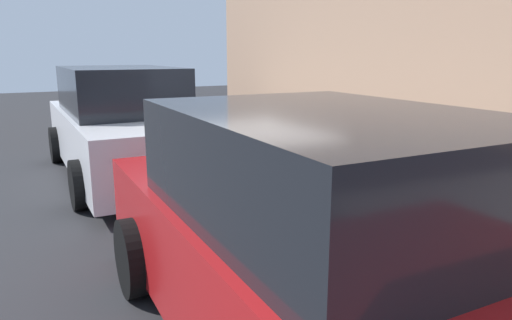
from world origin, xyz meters
name	(u,v)px	position (x,y,z in m)	size (l,w,h in m)	color
ground_plane	(238,179)	(0.00, 0.00, 0.00)	(40.00, 40.00, 0.00)	#28282B
sidewalk_curb	(361,158)	(0.00, -2.50, 0.07)	(18.00, 5.00, 0.14)	gray
suitcase_navy_0	(482,221)	(-3.87, -0.49, 0.47)	(0.46, 0.24, 0.99)	navy
suitcase_olive_1	(426,207)	(-3.29, -0.43, 0.44)	(0.48, 0.27, 0.65)	#59601E
suitcase_black_2	(392,193)	(-2.75, -0.51, 0.42)	(0.39, 0.26, 0.62)	black
suitcase_maroon_3	(358,178)	(-2.27, -0.45, 0.49)	(0.35, 0.23, 0.90)	maroon
suitcase_teal_4	(333,176)	(-1.78, -0.47, 0.40)	(0.42, 0.21, 0.57)	#0F606B
suitcase_silver_5	(313,160)	(-1.28, -0.51, 0.50)	(0.36, 0.24, 0.77)	#9EA0A8
suitcase_red_6	(294,155)	(-0.77, -0.52, 0.47)	(0.42, 0.20, 0.92)	red
suitcase_navy_7	(275,151)	(-0.27, -0.52, 0.44)	(0.37, 0.27, 0.87)	navy
suitcase_olive_8	(259,146)	(0.20, -0.49, 0.45)	(0.37, 0.26, 0.94)	#59601E
suitcase_black_9	(244,139)	(0.70, -0.47, 0.49)	(0.40, 0.24, 0.91)	black
suitcase_maroon_10	(234,131)	(1.23, -0.53, 0.53)	(0.44, 0.23, 1.00)	maroon
suitcase_teal_11	(221,132)	(1.77, -0.52, 0.44)	(0.40, 0.25, 0.88)	#0F606B
fire_hydrant	(204,122)	(2.60, -0.51, 0.52)	(0.39, 0.21, 0.74)	#99999E
bollard_post	(184,120)	(3.39, -0.36, 0.49)	(0.12, 0.12, 0.70)	brown
parked_car_red_0	(325,248)	(-4.19, 1.49, 0.75)	(4.42, 2.10, 1.60)	#AD1619
parked_car_white_1	(122,126)	(1.11, 1.49, 0.80)	(4.80, 2.01, 1.72)	silver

